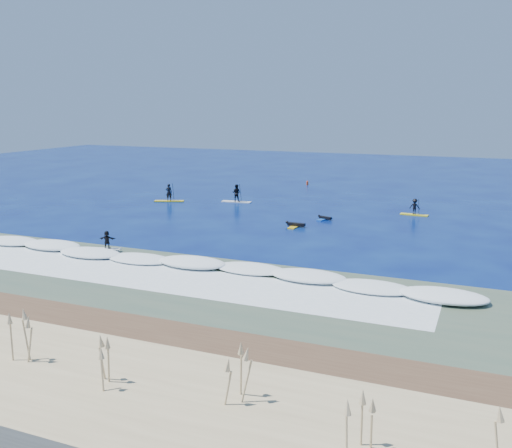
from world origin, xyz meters
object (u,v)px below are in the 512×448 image
at_px(sup_paddler_right, 415,208).
at_px(prone_paddler_far, 325,218).
at_px(marker_buoy, 307,183).
at_px(sup_paddler_center, 236,195).
at_px(sup_paddler_left, 169,195).
at_px(wave_surfer, 107,241).
at_px(prone_paddler_near, 295,225).

xyz_separation_m(sup_paddler_right, prone_paddler_far, (-7.40, -5.41, -0.59)).
bearing_deg(prone_paddler_far, marker_buoy, 41.37).
bearing_deg(prone_paddler_far, sup_paddler_center, 84.14).
distance_m(sup_paddler_right, prone_paddler_far, 9.19).
relative_size(sup_paddler_left, prone_paddler_far, 1.74).
height_order(sup_paddler_right, wave_surfer, sup_paddler_right).
distance_m(prone_paddler_far, marker_buoy, 23.10).
bearing_deg(sup_paddler_right, marker_buoy, 139.14).
distance_m(sup_paddler_left, sup_paddler_center, 7.44).
xyz_separation_m(prone_paddler_near, marker_buoy, (-6.99, 25.51, 0.13)).
relative_size(sup_paddler_left, prone_paddler_near, 1.44).
relative_size(sup_paddler_left, marker_buoy, 5.03).
bearing_deg(marker_buoy, sup_paddler_right, -45.34).
relative_size(sup_paddler_center, prone_paddler_far, 1.75).
bearing_deg(prone_paddler_near, prone_paddler_far, -17.76).
height_order(prone_paddler_far, wave_surfer, wave_surfer).
height_order(prone_paddler_near, marker_buoy, marker_buoy).
xyz_separation_m(wave_surfer, marker_buoy, (2.86, 38.90, -0.52)).
distance_m(sup_paddler_right, prone_paddler_near, 12.99).
xyz_separation_m(sup_paddler_center, prone_paddler_far, (11.54, -5.55, -0.72)).
relative_size(sup_paddler_center, prone_paddler_near, 1.45).
bearing_deg(sup_paddler_left, sup_paddler_right, -15.50).
distance_m(sup_paddler_center, wave_surfer, 22.96).
xyz_separation_m(prone_paddler_far, marker_buoy, (-8.48, 21.49, 0.15)).
relative_size(wave_surfer, marker_buoy, 3.08).
relative_size(sup_paddler_center, marker_buoy, 5.06).
relative_size(prone_paddler_near, prone_paddler_far, 1.20).
bearing_deg(sup_paddler_center, marker_buoy, 73.63).
relative_size(sup_paddler_right, wave_surfer, 1.33).
bearing_deg(wave_surfer, prone_paddler_far, 40.92).
xyz_separation_m(sup_paddler_left, sup_paddler_center, (7.04, 2.41, 0.15)).
height_order(prone_paddler_far, marker_buoy, marker_buoy).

